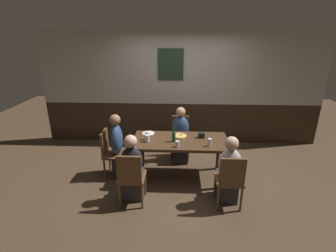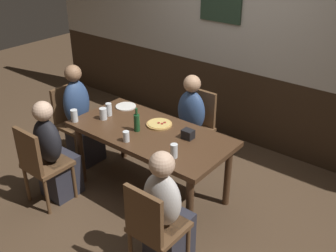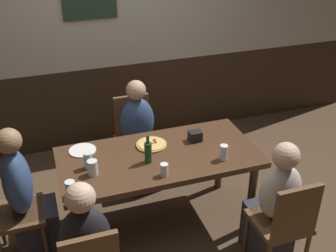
{
  "view_description": "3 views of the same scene",
  "coord_description": "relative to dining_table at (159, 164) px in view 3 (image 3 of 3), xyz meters",
  "views": [
    {
      "loc": [
        -0.03,
        -4.0,
        2.5
      ],
      "look_at": [
        -0.21,
        -0.07,
        1.02
      ],
      "focal_mm": 26.67,
      "sensor_mm": 36.0,
      "label": 1
    },
    {
      "loc": [
        2.31,
        -2.61,
        2.64
      ],
      "look_at": [
        0.19,
        0.04,
        0.85
      ],
      "focal_mm": 42.48,
      "sensor_mm": 36.0,
      "label": 2
    },
    {
      "loc": [
        -0.88,
        -2.82,
        2.65
      ],
      "look_at": [
        0.05,
        -0.08,
        1.05
      ],
      "focal_mm": 44.93,
      "sensor_mm": 36.0,
      "label": 3
    }
  ],
  "objects": [
    {
      "name": "beer_glass_half",
      "position": [
        -0.76,
        -0.33,
        0.14
      ],
      "size": [
        0.07,
        0.07,
        0.13
      ],
      "color": "silver",
      "rests_on": "dining_table"
    },
    {
      "name": "dining_table",
      "position": [
        0.0,
        0.0,
        0.0
      ],
      "size": [
        1.66,
        0.81,
        0.74
      ],
      "color": "#472D1C",
      "rests_on": "ground_plane"
    },
    {
      "name": "beer_bottle_green",
      "position": [
        -0.11,
        -0.07,
        0.18
      ],
      "size": [
        0.06,
        0.06,
        0.25
      ],
      "color": "#194723",
      "rests_on": "dining_table"
    },
    {
      "name": "person_right_near",
      "position": [
        0.73,
        -0.66,
        -0.18
      ],
      "size": [
        0.34,
        0.37,
        1.11
      ],
      "color": "#2D2D38",
      "rests_on": "ground_plane"
    },
    {
      "name": "plate_white_large",
      "position": [
        -0.6,
        0.27,
        0.09
      ],
      "size": [
        0.23,
        0.23,
        0.01
      ],
      "primitive_type": "cylinder",
      "color": "white",
      "rests_on": "dining_table"
    },
    {
      "name": "chair_mid_far",
      "position": [
        0.0,
        0.82,
        -0.16
      ],
      "size": [
        0.4,
        0.4,
        0.88
      ],
      "color": "brown",
      "rests_on": "ground_plane"
    },
    {
      "name": "tumbler_short",
      "position": [
        -0.59,
        -0.0,
        0.15
      ],
      "size": [
        0.06,
        0.06,
        0.14
      ],
      "color": "silver",
      "rests_on": "dining_table"
    },
    {
      "name": "person_head_west",
      "position": [
        -1.09,
        0.0,
        -0.15
      ],
      "size": [
        0.37,
        0.34,
        1.19
      ],
      "color": "#2D2D38",
      "rests_on": "ground_plane"
    },
    {
      "name": "person_mid_far",
      "position": [
        -0.0,
        0.66,
        -0.18
      ],
      "size": [
        0.34,
        0.37,
        1.13
      ],
      "color": "#2D2D38",
      "rests_on": "ground_plane"
    },
    {
      "name": "pint_glass_amber",
      "position": [
        -0.05,
        -0.29,
        0.13
      ],
      "size": [
        0.06,
        0.06,
        0.1
      ],
      "color": "silver",
      "rests_on": "dining_table"
    },
    {
      "name": "chair_head_west",
      "position": [
        -1.25,
        0.0,
        -0.16
      ],
      "size": [
        0.4,
        0.4,
        0.88
      ],
      "color": "brown",
      "rests_on": "ground_plane"
    },
    {
      "name": "condiment_caddy",
      "position": [
        0.37,
        0.12,
        0.13
      ],
      "size": [
        0.11,
        0.09,
        0.09
      ],
      "primitive_type": "cube",
      "color": "black",
      "rests_on": "dining_table"
    },
    {
      "name": "pint_glass_stout",
      "position": [
        -0.57,
        -0.1,
        0.14
      ],
      "size": [
        0.08,
        0.08,
        0.12
      ],
      "color": "silver",
      "rests_on": "dining_table"
    },
    {
      "name": "pizza",
      "position": [
        -0.02,
        0.16,
        0.1
      ],
      "size": [
        0.26,
        0.26,
        0.03
      ],
      "color": "tan",
      "rests_on": "dining_table"
    },
    {
      "name": "wall_back",
      "position": [
        -0.0,
        1.65,
        0.65
      ],
      "size": [
        6.4,
        0.13,
        2.6
      ],
      "color": "#332316",
      "rests_on": "ground_plane"
    },
    {
      "name": "ground_plane",
      "position": [
        0.0,
        0.0,
        -0.65
      ],
      "size": [
        12.0,
        12.0,
        0.0
      ],
      "primitive_type": "plane",
      "color": "#4C3826"
    },
    {
      "name": "chair_right_near",
      "position": [
        0.73,
        -0.82,
        -0.16
      ],
      "size": [
        0.4,
        0.4,
        0.88
      ],
      "color": "brown",
      "rests_on": "ground_plane"
    },
    {
      "name": "beer_glass_tall",
      "position": [
        0.48,
        -0.23,
        0.15
      ],
      "size": [
        0.07,
        0.07,
        0.13
      ],
      "color": "silver",
      "rests_on": "dining_table"
    }
  ]
}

